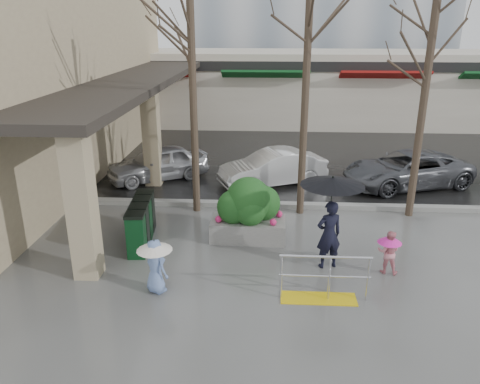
# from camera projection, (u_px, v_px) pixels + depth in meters

# --- Properties ---
(ground) EXTENTS (120.00, 120.00, 0.00)m
(ground) POSITION_uv_depth(u_px,v_px,m) (258.00, 269.00, 11.11)
(ground) COLOR #51514F
(ground) RESTS_ON ground
(street_asphalt) EXTENTS (120.00, 36.00, 0.01)m
(street_asphalt) POSITION_uv_depth(u_px,v_px,m) (266.00, 109.00, 31.76)
(street_asphalt) COLOR black
(street_asphalt) RESTS_ON ground
(curb) EXTENTS (120.00, 0.30, 0.15)m
(curb) POSITION_uv_depth(u_px,v_px,m) (261.00, 205.00, 14.84)
(curb) COLOR gray
(curb) RESTS_ON ground
(near_building) EXTENTS (6.00, 18.00, 8.00)m
(near_building) POSITION_uv_depth(u_px,v_px,m) (28.00, 65.00, 17.76)
(near_building) COLOR tan
(near_building) RESTS_ON ground
(canopy_slab) EXTENTS (2.80, 18.00, 0.25)m
(canopy_slab) POSITION_uv_depth(u_px,v_px,m) (137.00, 76.00, 17.66)
(canopy_slab) COLOR #2D2823
(canopy_slab) RESTS_ON pillar_front
(pillar_front) EXTENTS (0.55, 0.55, 3.50)m
(pillar_front) POSITION_uv_depth(u_px,v_px,m) (82.00, 205.00, 10.27)
(pillar_front) COLOR tan
(pillar_front) RESTS_ON ground
(pillar_back) EXTENTS (0.55, 0.55, 3.50)m
(pillar_back) POSITION_uv_depth(u_px,v_px,m) (152.00, 137.00, 16.37)
(pillar_back) COLOR tan
(pillar_back) RESTS_ON ground
(storefront_row) EXTENTS (34.00, 6.74, 4.00)m
(storefront_row) POSITION_uv_depth(u_px,v_px,m) (300.00, 87.00, 27.17)
(storefront_row) COLOR beige
(storefront_row) RESTS_ON ground
(handrail) EXTENTS (1.90, 0.50, 1.03)m
(handrail) POSITION_uv_depth(u_px,v_px,m) (322.00, 283.00, 9.78)
(handrail) COLOR yellow
(handrail) RESTS_ON ground
(tree_west) EXTENTS (3.20, 3.20, 6.80)m
(tree_west) POSITION_uv_depth(u_px,v_px,m) (191.00, 39.00, 12.87)
(tree_west) COLOR #382B21
(tree_west) RESTS_ON ground
(tree_midwest) EXTENTS (3.20, 3.20, 7.00)m
(tree_midwest) POSITION_uv_depth(u_px,v_px,m) (308.00, 34.00, 12.64)
(tree_midwest) COLOR #382B21
(tree_midwest) RESTS_ON ground
(tree_mideast) EXTENTS (3.20, 3.20, 6.50)m
(tree_mideast) POSITION_uv_depth(u_px,v_px,m) (431.00, 48.00, 12.58)
(tree_mideast) COLOR #382B21
(tree_mideast) RESTS_ON ground
(woman) EXTENTS (1.46, 1.46, 2.29)m
(woman) POSITION_uv_depth(u_px,v_px,m) (331.00, 210.00, 10.73)
(woman) COLOR black
(woman) RESTS_ON ground
(child_pink) EXTENTS (0.60, 0.56, 1.05)m
(child_pink) POSITION_uv_depth(u_px,v_px,m) (389.00, 249.00, 10.77)
(child_pink) COLOR pink
(child_pink) RESTS_ON ground
(child_blue) EXTENTS (0.76, 0.76, 1.22)m
(child_blue) POSITION_uv_depth(u_px,v_px,m) (155.00, 261.00, 9.95)
(child_blue) COLOR #6C88C1
(child_blue) RESTS_ON ground
(planter) EXTENTS (2.01, 1.18, 1.74)m
(planter) POSITION_uv_depth(u_px,v_px,m) (249.00, 210.00, 12.43)
(planter) COLOR gray
(planter) RESTS_ON ground
(news_boxes) EXTENTS (0.66, 2.10, 1.15)m
(news_boxes) POSITION_uv_depth(u_px,v_px,m) (141.00, 222.00, 12.29)
(news_boxes) COLOR #0D3B1A
(news_boxes) RESTS_ON ground
(car_a) EXTENTS (3.93, 3.18, 1.26)m
(car_a) POSITION_uv_depth(u_px,v_px,m) (158.00, 163.00, 17.27)
(car_a) COLOR #AEAFB3
(car_a) RESTS_ON ground
(car_b) EXTENTS (4.04, 2.77, 1.26)m
(car_b) POSITION_uv_depth(u_px,v_px,m) (273.00, 168.00, 16.70)
(car_b) COLOR white
(car_b) RESTS_ON ground
(car_c) EXTENTS (4.96, 3.41, 1.26)m
(car_c) POSITION_uv_depth(u_px,v_px,m) (407.00, 169.00, 16.54)
(car_c) COLOR #57595E
(car_c) RESTS_ON ground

